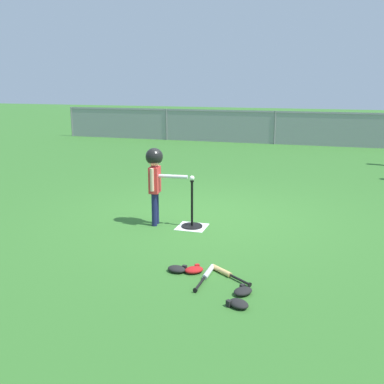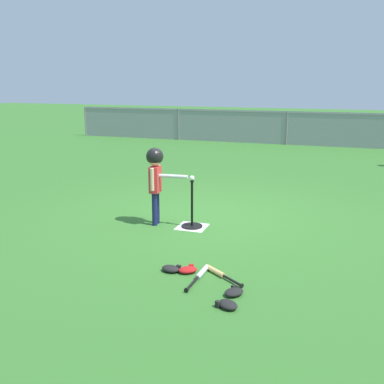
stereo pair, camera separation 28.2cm
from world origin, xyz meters
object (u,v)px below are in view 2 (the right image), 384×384
at_px(spare_bat_silver, 200,274).
at_px(glove_near_bats, 227,304).
at_px(batting_tee, 192,219).
at_px(glove_by_plate, 188,270).
at_px(batter_child, 155,170).
at_px(spare_bat_wood, 219,273).
at_px(baseball_on_tee, 192,178).
at_px(glove_tossed_aside, 234,292).
at_px(glove_outfield_drop, 171,269).

distance_m(spare_bat_silver, glove_near_bats, 0.76).
relative_size(batting_tee, glove_by_plate, 2.67).
relative_size(batter_child, spare_bat_wood, 2.19).
bearing_deg(glove_by_plate, baseball_on_tee, 107.83).
bearing_deg(glove_tossed_aside, spare_bat_wood, 124.46).
height_order(spare_bat_silver, glove_outfield_drop, glove_outfield_drop).
bearing_deg(batting_tee, glove_near_bats, -62.72).
height_order(batter_child, glove_tossed_aside, batter_child).
distance_m(baseball_on_tee, spare_bat_silver, 1.95).
height_order(spare_bat_silver, spare_bat_wood, same).
relative_size(glove_by_plate, glove_outfield_drop, 1.11).
bearing_deg(glove_outfield_drop, spare_bat_silver, -4.63).
relative_size(batting_tee, glove_near_bats, 2.67).
xyz_separation_m(glove_near_bats, glove_tossed_aside, (-0.01, 0.28, 0.00)).
bearing_deg(batter_child, glove_by_plate, -55.07).
bearing_deg(glove_near_bats, baseball_on_tee, 117.28).
xyz_separation_m(spare_bat_wood, glove_outfield_drop, (-0.56, -0.08, 0.01)).
distance_m(spare_bat_wood, glove_near_bats, 0.76).
xyz_separation_m(glove_by_plate, glove_tossed_aside, (0.65, -0.38, 0.00)).
xyz_separation_m(batting_tee, spare_bat_wood, (0.88, -1.57, -0.09)).
height_order(baseball_on_tee, glove_near_bats, baseball_on_tee).
distance_m(batting_tee, glove_tossed_aside, 2.30).
height_order(baseball_on_tee, spare_bat_silver, baseball_on_tee).
relative_size(baseball_on_tee, glove_by_plate, 0.27).
bearing_deg(glove_outfield_drop, batting_tee, 100.96).
distance_m(batting_tee, spare_bat_wood, 1.80).
height_order(batter_child, glove_by_plate, batter_child).
bearing_deg(spare_bat_silver, spare_bat_wood, 29.73).
bearing_deg(glove_near_bats, glove_by_plate, 134.62).
relative_size(glove_by_plate, glove_near_bats, 1.00).
bearing_deg(glove_by_plate, batting_tee, 107.83).
bearing_deg(glove_tossed_aside, glove_by_plate, 149.70).
xyz_separation_m(batting_tee, glove_outfield_drop, (0.32, -1.64, -0.08)).
xyz_separation_m(batting_tee, batter_child, (-0.57, -0.05, 0.73)).
height_order(spare_bat_wood, glove_tossed_aside, glove_tossed_aside).
relative_size(glove_tossed_aside, glove_outfield_drop, 1.10).
xyz_separation_m(spare_bat_wood, glove_tossed_aside, (0.29, -0.42, 0.01)).
height_order(spare_bat_wood, glove_by_plate, glove_by_plate).
bearing_deg(spare_bat_silver, batting_tee, 112.35).
relative_size(baseball_on_tee, spare_bat_silver, 0.11).
xyz_separation_m(baseball_on_tee, spare_bat_silver, (0.69, -1.67, -0.73)).
bearing_deg(baseball_on_tee, glove_near_bats, -62.72).
distance_m(baseball_on_tee, glove_tossed_aside, 2.41).
bearing_deg(spare_bat_silver, batter_child, 127.78).
height_order(batter_child, spare_bat_silver, batter_child).
xyz_separation_m(batting_tee, baseball_on_tee, (0.00, 0.00, 0.64)).
bearing_deg(glove_outfield_drop, batter_child, 119.13).
bearing_deg(glove_tossed_aside, batter_child, 131.88).
distance_m(baseball_on_tee, spare_bat_wood, 1.94).
xyz_separation_m(batter_child, glove_near_bats, (1.74, -2.21, -0.82)).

